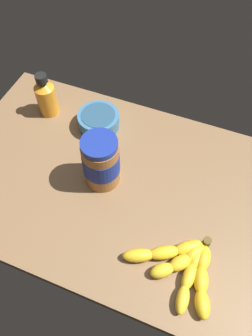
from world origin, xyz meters
The scene contains 5 objects.
ground_plane centered at (0.00, 0.00, -1.59)cm, with size 96.83×61.00×3.18cm, color brown.
banana_bunch centered at (23.66, -16.18, 1.62)cm, with size 23.76×19.14×3.33cm.
peanut_butter_jar centered at (-4.09, -0.30, 8.07)cm, with size 9.85×9.85×16.30cm.
honey_bottle centered at (-30.51, 17.18, 6.60)cm, with size 6.18×6.18×14.68cm.
small_bowl centered at (-13.06, 17.37, 2.57)cm, with size 12.73×12.73×5.00cm.
Camera 1 is at (19.67, -42.13, 76.91)cm, focal length 34.43 mm.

